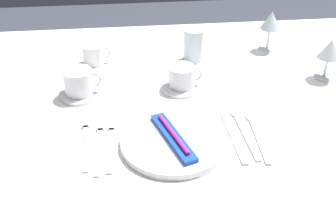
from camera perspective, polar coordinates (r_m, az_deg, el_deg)
The scene contains 18 objects.
dining_table at distance 1.28m, azimuth 0.40°, elevation -0.61°, with size 1.80×1.11×0.74m.
dinner_plate at distance 1.02m, azimuth 0.72°, elevation -4.25°, with size 0.27×0.27×0.02m, color white.
toothbrush_package at distance 1.01m, azimuth 0.73°, elevation -3.51°, with size 0.10×0.21×0.02m.
fork_outer at distance 1.04m, azimuth -8.08°, elevation -4.38°, with size 0.02×0.21×0.00m.
fork_inner at distance 1.04m, azimuth -9.71°, elevation -4.55°, with size 0.02×0.22×0.00m.
fork_salad at distance 1.06m, azimuth -11.57°, elevation -4.04°, with size 0.03×0.22×0.00m.
dinner_knife at distance 1.06m, azimuth 9.34°, elevation -3.70°, with size 0.02×0.22×0.00m.
spoon_soup at distance 1.10m, azimuth 10.33°, elevation -2.09°, with size 0.03×0.23×0.01m.
spoon_dessert at distance 1.10m, azimuth 12.23°, elevation -2.55°, with size 0.03×0.22×0.01m.
saucer_left at distance 1.26m, azimuth 1.92°, elevation 3.56°, with size 0.13×0.13×0.01m, color white.
coffee_cup_left at distance 1.24m, azimuth 2.03°, elevation 5.07°, with size 0.11×0.08×0.07m.
saucer_right at distance 1.25m, azimuth -12.28°, elevation 2.55°, with size 0.13×0.13×0.01m, color white.
coffee_cup_right at distance 1.23m, azimuth -12.44°, elevation 4.22°, with size 0.11×0.09×0.07m.
saucer_far at distance 1.42m, azimuth -10.33°, elevation 6.63°, with size 0.14×0.14×0.01m, color white.
coffee_cup_far at distance 1.40m, azimuth -10.42°, elevation 8.04°, with size 0.10×0.07×0.07m.
wine_glass_centre at distance 1.52m, azimuth 14.31°, elevation 12.14°, with size 0.07×0.07×0.14m.
wine_glass_left at distance 1.37m, azimuth 21.87°, elevation 7.98°, with size 0.07×0.07×0.13m.
drink_tumbler at distance 1.41m, azimuth 3.62°, elevation 9.42°, with size 0.07×0.07×0.11m.
Camera 1 is at (-0.12, -1.04, 1.38)m, focal length 43.21 mm.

